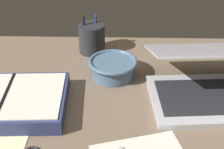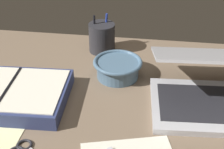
# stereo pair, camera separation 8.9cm
# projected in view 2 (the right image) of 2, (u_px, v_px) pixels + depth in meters

# --- Properties ---
(desk_top) EXTENTS (1.40, 1.00, 0.02)m
(desk_top) POSITION_uv_depth(u_px,v_px,m) (114.00, 122.00, 0.84)
(desk_top) COLOR #75604C
(desk_top) RESTS_ON ground
(laptop) EXTENTS (0.35, 0.33, 0.17)m
(laptop) POSITION_uv_depth(u_px,v_px,m) (211.00, 88.00, 0.87)
(laptop) COLOR #B7B7BC
(laptop) RESTS_ON desk_top
(bowl) EXTENTS (0.16, 0.16, 0.06)m
(bowl) POSITION_uv_depth(u_px,v_px,m) (118.00, 68.00, 1.00)
(bowl) COLOR slate
(bowl) RESTS_ON desk_top
(pen_cup) EXTENTS (0.09, 0.09, 0.14)m
(pen_cup) POSITION_uv_depth(u_px,v_px,m) (102.00, 38.00, 1.14)
(pen_cup) COLOR #28282D
(pen_cup) RESTS_ON desk_top
(planner) EXTENTS (0.34, 0.25, 0.05)m
(planner) POSITION_uv_depth(u_px,v_px,m) (10.00, 94.00, 0.90)
(planner) COLOR navy
(planner) RESTS_ON desk_top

